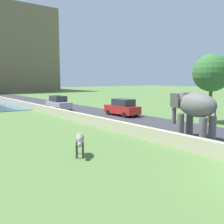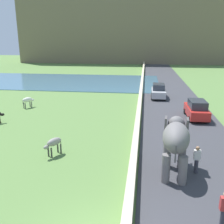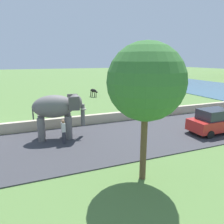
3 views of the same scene
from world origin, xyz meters
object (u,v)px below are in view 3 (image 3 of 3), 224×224
object	(u,v)px
cow_black	(94,91)
cow_white	(130,89)
person_beside_elephant	(64,131)
cow_grey	(62,104)
car_red	(215,121)
elephant	(57,109)

from	to	relation	value
cow_black	cow_white	world-z (taller)	same
person_beside_elephant	cow_grey	xyz separation A→B (m)	(-8.62, 1.23, -0.04)
person_beside_elephant	car_red	xyz separation A→B (m)	(1.91, 10.52, 0.03)
elephant	cow_black	world-z (taller)	elephant
cow_grey	cow_white	world-z (taller)	same
car_red	elephant	bearing A→B (deg)	-106.34
elephant	car_red	xyz separation A→B (m)	(3.13, 10.67, -1.14)
elephant	cow_white	xyz separation A→B (m)	(-14.35, 12.47, -1.20)
car_red	cow_black	distance (m)	18.31
cow_black	cow_grey	distance (m)	9.25
cow_black	cow_white	bearing A→B (deg)	85.40
cow_grey	car_red	bearing A→B (deg)	41.44
cow_white	person_beside_elephant	bearing A→B (deg)	-38.36
car_red	cow_black	world-z (taller)	car_red
elephant	car_red	world-z (taller)	elephant
person_beside_elephant	cow_black	world-z (taller)	person_beside_elephant
person_beside_elephant	car_red	bearing A→B (deg)	79.71
elephant	cow_black	xyz separation A→B (m)	(-14.80, 6.93, -1.20)
elephant	car_red	distance (m)	11.17
person_beside_elephant	cow_black	distance (m)	17.39
person_beside_elephant	cow_grey	distance (m)	8.70
elephant	car_red	bearing A→B (deg)	73.66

